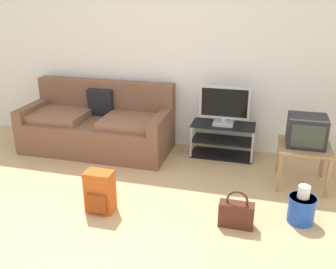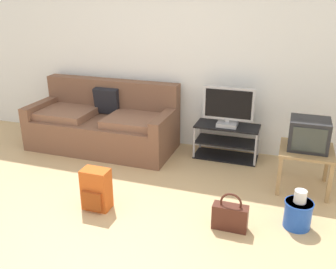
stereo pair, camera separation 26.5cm
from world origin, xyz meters
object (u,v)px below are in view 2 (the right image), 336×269
Objects in this scene: crt_tv at (309,134)px; backpack at (96,190)px; cleaning_bucket at (298,212)px; side_table at (306,155)px; tv_stand at (226,141)px; couch at (104,124)px; handbag at (230,216)px; flat_tv at (228,107)px.

backpack is at bearing -150.24° from crt_tv.
side_table is at bearing 86.92° from cleaning_bucket.
crt_tv reaches higher than tv_stand.
couch reaches higher than tv_stand.
handbag is (2.04, -1.41, -0.20)m from couch.
flat_tv is 1.70m from handbag.
tv_stand is 1.96m from backpack.
cleaning_bucket is (-0.04, -0.81, -0.25)m from side_table.
cleaning_bucket is at bearing -14.27° from backpack.
flat_tv is 2.00m from backpack.
flat_tv reaches higher than handbag.
flat_tv is 1.14m from side_table.
side_table is 1.31× the size of backpack.
handbag is (-0.64, -1.06, -0.51)m from crt_tv.
crt_tv is 0.96m from cleaning_bucket.
tv_stand reaches higher than handbag.
cleaning_bucket is (0.92, -1.36, -0.07)m from tv_stand.
tv_stand is at bearing 150.92° from crt_tv.
couch is at bearing -173.81° from tv_stand.
backpack is (-1.01, -1.65, -0.49)m from flat_tv.
backpack is (-1.98, -1.13, -0.43)m from crt_tv.
tv_stand is at bearing 90.00° from flat_tv.
crt_tv is at bearing -28.06° from flat_tv.
side_table is (2.67, -0.37, 0.07)m from couch.
cleaning_bucket is (-0.04, -0.82, -0.48)m from crt_tv.
flat_tv is 1.50× the size of backpack.
tv_stand is 1.63m from handbag.
handbag is (1.34, 0.08, -0.08)m from backpack.
couch is 2.89m from cleaning_bucket.
tv_stand is at bearing 124.17° from cleaning_bucket.
couch is 3.10× the size of flat_tv.
handbag is at bearing -20.05° from backpack.
tv_stand is 2.01× the size of crt_tv.
cleaning_bucket is at bearing -93.08° from side_table.
couch reaches higher than handbag.
backpack is at bearing -176.71° from handbag.
crt_tv is 1.10× the size of handbag.
couch reaches higher than crt_tv.
tv_stand is 2.21× the size of handbag.
crt_tv is (2.67, -0.35, 0.31)m from couch.
side_table is (0.97, -0.55, 0.18)m from tv_stand.
backpack is at bearing -121.58° from flat_tv.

